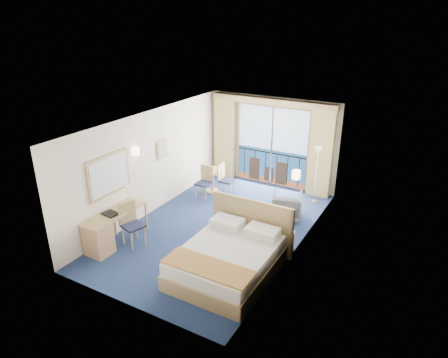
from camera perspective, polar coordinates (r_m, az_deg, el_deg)
floor at (r=9.95m, az=-0.79°, el=-6.96°), size 6.50×6.50×0.00m
room_walls at (r=9.21m, az=-0.85°, el=2.71°), size 4.04×6.54×2.72m
balcony_door at (r=12.15m, az=6.80°, el=4.36°), size 2.36×0.03×2.52m
curtain_left at (r=12.63m, az=0.09°, el=5.85°), size 0.65×0.22×2.55m
curtain_right at (r=11.51m, az=13.70°, el=3.51°), size 0.65×0.22×2.55m
pelmet at (r=11.68m, az=6.93°, el=10.92°), size 3.80×0.25×0.18m
mirror at (r=9.34m, az=-16.11°, el=0.58°), size 0.05×1.25×0.95m
wall_print at (r=10.68m, az=-8.83°, el=4.26°), size 0.04×0.42×0.52m
sconce_left at (r=9.82m, az=-12.51°, el=3.89°), size 0.18×0.18×0.18m
sconce_right at (r=8.30m, az=10.27°, el=0.61°), size 0.18×0.18×0.18m
bed at (r=8.21m, az=0.68°, el=-11.25°), size 1.91×2.27×1.20m
nightstand at (r=9.01m, az=8.55°, el=-8.86°), size 0.37×0.36×0.49m
phone at (r=8.84m, az=8.34°, el=-7.31°), size 0.21×0.17×0.09m
armchair at (r=10.39m, az=8.95°, el=-3.76°), size 0.93×0.95×0.69m
floor_lamp at (r=11.07m, az=13.21°, el=2.52°), size 0.22×0.22×1.61m
desk at (r=9.24m, az=-17.02°, el=-7.55°), size 0.56×1.62×0.76m
desk_chair at (r=9.29m, az=-13.18°, el=-5.89°), size 0.55×0.54×1.01m
folder at (r=9.28m, az=-15.90°, el=-4.78°), size 0.39×0.31×0.03m
desk_lamp at (r=9.63m, az=-13.62°, el=-1.64°), size 0.11×0.11×0.40m
round_table at (r=11.73m, az=-1.68°, el=0.51°), size 0.74×0.74×0.67m
table_chair_a at (r=11.52m, az=0.04°, el=0.20°), size 0.42×0.41×0.93m
table_chair_b at (r=11.36m, az=-2.72°, el=-0.13°), size 0.40×0.41×0.93m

